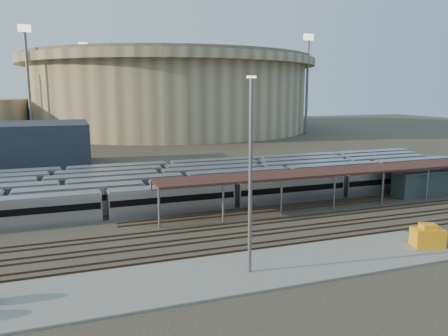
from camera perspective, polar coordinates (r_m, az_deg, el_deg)
ground at (r=57.23m, az=-0.22°, el=-7.37°), size 420.00×420.00×0.00m
apron at (r=42.38m, az=0.14°, el=-13.67°), size 50.00×9.00×0.20m
subway_trains at (r=73.50m, az=-6.36°, el=-2.04°), size 124.37×23.90×3.60m
inspection_shed at (r=69.54m, az=16.01°, el=-0.39°), size 60.30×6.00×5.30m
empty_tracks at (r=52.75m, az=1.61°, el=-8.81°), size 170.00×9.62×0.18m
stadium at (r=196.30m, az=-6.99°, el=9.82°), size 124.00×124.00×32.50m
floodlight_0 at (r=161.99m, az=-24.20°, el=10.46°), size 4.00×1.00×38.40m
floodlight_2 at (r=175.29m, az=10.81°, el=11.06°), size 4.00×1.00×38.40m
floodlight_3 at (r=211.69m, az=-17.68°, el=10.58°), size 4.00×1.00×38.40m
teal_boxcar at (r=81.42m, az=25.99°, el=-1.73°), size 16.58×3.68×3.85m
yard_light_pole at (r=39.92m, az=3.47°, el=-1.15°), size 0.81×0.36×18.25m
yellow_equipment at (r=53.63m, az=25.04°, el=-8.20°), size 3.69×2.89×2.03m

